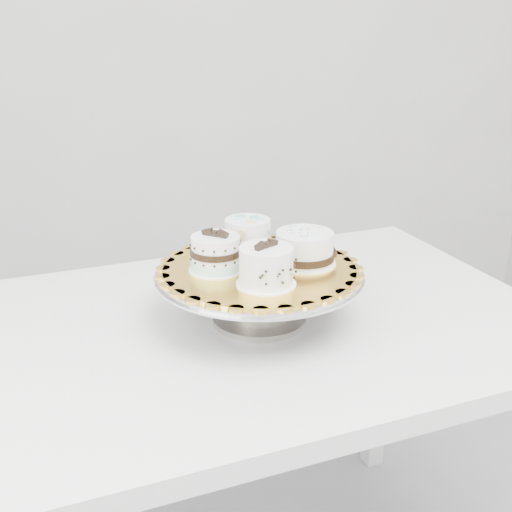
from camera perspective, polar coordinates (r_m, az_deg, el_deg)
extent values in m
cube|color=white|center=(1.27, -0.51, -6.39)|extent=(1.28, 0.95, 0.04)
cube|color=white|center=(1.94, 10.86, -9.15)|extent=(0.06, 0.06, 0.71)
cylinder|color=gray|center=(1.25, 0.30, -5.54)|extent=(0.18, 0.18, 0.01)
cylinder|color=gray|center=(1.23, 0.31, -3.78)|extent=(0.12, 0.12, 0.10)
cylinder|color=silver|center=(1.21, 0.31, -1.47)|extent=(0.39, 0.39, 0.01)
cylinder|color=silver|center=(1.21, 0.31, -1.62)|extent=(0.40, 0.40, 0.00)
cylinder|color=gold|center=(1.21, 0.31, -1.12)|extent=(0.43, 0.43, 0.01)
cylinder|color=white|center=(1.13, 0.90, -2.47)|extent=(0.11, 0.11, 0.00)
cylinder|color=white|center=(1.12, 0.91, -0.84)|extent=(0.13, 0.13, 0.07)
cylinder|color=white|center=(1.20, -3.57, -1.17)|extent=(0.10, 0.10, 0.00)
cylinder|color=white|center=(1.19, -3.60, 0.32)|extent=(0.13, 0.13, 0.06)
cylinder|color=silver|center=(1.19, -3.58, -0.70)|extent=(0.09, 0.09, 0.02)
cylinder|color=black|center=(1.18, -3.61, 0.47)|extent=(0.10, 0.10, 0.01)
cylinder|color=white|center=(1.29, -0.75, 0.52)|extent=(0.10, 0.10, 0.00)
cylinder|color=white|center=(1.28, -0.75, 1.91)|extent=(0.10, 0.10, 0.06)
cylinder|color=white|center=(1.23, 4.29, -0.59)|extent=(0.12, 0.12, 0.00)
cylinder|color=white|center=(1.22, 4.33, 0.78)|extent=(0.11, 0.11, 0.06)
cylinder|color=black|center=(1.22, 4.31, 0.09)|extent=(0.11, 0.11, 0.01)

